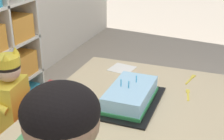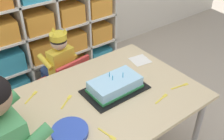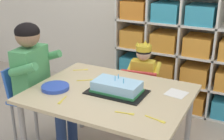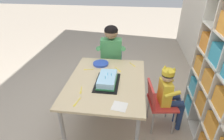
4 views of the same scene
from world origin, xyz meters
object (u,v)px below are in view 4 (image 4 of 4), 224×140
at_px(paper_plate_stack, 101,64).
at_px(birthday_cake_on_tray, 107,80).
at_px(activity_table, 106,85).
at_px(fork_by_napkin, 88,69).
at_px(fork_near_cake_tray, 81,91).
at_px(child_with_crown, 169,92).
at_px(fork_beside_plate_stack, 118,70).
at_px(fork_at_table_front_edge, 133,65).
at_px(classroom_chair_adult_side, 111,64).
at_px(fork_scattered_mid_table, 77,102).
at_px(classroom_chair_blue, 158,102).
at_px(adult_helper_seated, 111,54).

bearing_deg(paper_plate_stack, birthday_cake_on_tray, 19.49).
bearing_deg(activity_table, fork_by_napkin, -129.39).
xyz_separation_m(fork_by_napkin, fork_near_cake_tray, (0.46, 0.04, -0.00)).
bearing_deg(child_with_crown, fork_beside_plate_stack, 59.68).
xyz_separation_m(fork_at_table_front_edge, fork_near_cake_tray, (0.66, -0.52, 0.00)).
bearing_deg(classroom_chair_adult_side, fork_at_table_front_edge, -49.78).
xyz_separation_m(classroom_chair_adult_side, fork_by_napkin, (0.52, -0.23, 0.17)).
bearing_deg(fork_near_cake_tray, paper_plate_stack, -18.82).
relative_size(classroom_chair_adult_side, fork_scattered_mid_table, 5.11).
height_order(paper_plate_stack, fork_scattered_mid_table, paper_plate_stack).
relative_size(paper_plate_stack, fork_near_cake_tray, 1.63).
distance_m(birthday_cake_on_tray, fork_by_napkin, 0.40).
relative_size(classroom_chair_blue, classroom_chair_adult_side, 0.86).
bearing_deg(birthday_cake_on_tray, fork_by_napkin, -133.37).
bearing_deg(fork_near_cake_tray, adult_helper_seated, -22.93).
height_order(classroom_chair_blue, adult_helper_seated, adult_helper_seated).
relative_size(classroom_chair_blue, fork_at_table_front_edge, 5.35).
relative_size(classroom_chair_adult_side, birthday_cake_on_tray, 1.71).
xyz_separation_m(fork_beside_plate_stack, fork_by_napkin, (0.04, -0.38, 0.00)).
bearing_deg(fork_near_cake_tray, fork_by_napkin, -5.13).
height_order(activity_table, child_with_crown, child_with_crown).
distance_m(child_with_crown, fork_scattered_mid_table, 1.05).
xyz_separation_m(classroom_chair_blue, fork_scattered_mid_table, (0.44, -0.84, 0.25)).
height_order(birthday_cake_on_tray, fork_scattered_mid_table, birthday_cake_on_tray).
xyz_separation_m(adult_helper_seated, fork_near_cake_tray, (0.87, -0.20, -0.04)).
bearing_deg(fork_at_table_front_edge, fork_by_napkin, 75.35).
xyz_separation_m(fork_beside_plate_stack, fork_near_cake_tray, (0.50, -0.35, -0.00)).
bearing_deg(paper_plate_stack, fork_beside_plate_stack, 64.74).
distance_m(adult_helper_seated, fork_by_napkin, 0.48).
bearing_deg(classroom_chair_adult_side, child_with_crown, -49.32).
distance_m(fork_scattered_mid_table, fork_near_cake_tray, 0.20).
distance_m(child_with_crown, classroom_chair_adult_side, 1.05).
bearing_deg(classroom_chair_blue, child_with_crown, -90.79).
bearing_deg(fork_near_cake_tray, classroom_chair_blue, -83.83).
bearing_deg(adult_helper_seated, fork_beside_plate_stack, -74.73).
bearing_deg(child_with_crown, paper_plate_stack, 58.71).
bearing_deg(birthday_cake_on_tray, classroom_chair_adult_side, -175.75).
height_order(fork_scattered_mid_table, fork_at_table_front_edge, same).
bearing_deg(birthday_cake_on_tray, fork_beside_plate_stack, 163.28).
height_order(child_with_crown, classroom_chair_adult_side, child_with_crown).
distance_m(birthday_cake_on_tray, fork_beside_plate_stack, 0.33).
distance_m(paper_plate_stack, fork_at_table_front_edge, 0.43).
relative_size(adult_helper_seated, fork_by_napkin, 8.52).
height_order(child_with_crown, fork_by_napkin, child_with_crown).
xyz_separation_m(adult_helper_seated, fork_scattered_mid_table, (1.06, -0.19, -0.04)).
xyz_separation_m(birthday_cake_on_tray, fork_at_table_front_edge, (-0.47, 0.27, -0.04)).
distance_m(classroom_chair_adult_side, birthday_cake_on_tray, 0.82).
bearing_deg(fork_beside_plate_stack, fork_scattered_mid_table, 119.11).
xyz_separation_m(paper_plate_stack, fork_at_table_front_edge, (-0.04, 0.42, -0.01)).
bearing_deg(activity_table, fork_beside_plate_stack, 157.06).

